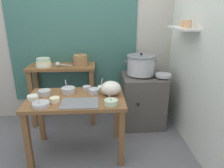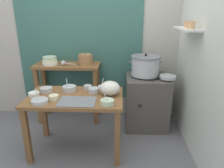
# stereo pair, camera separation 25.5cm
# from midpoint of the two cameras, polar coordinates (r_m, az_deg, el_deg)

# --- Properties ---
(ground_plane) EXTENTS (9.00, 9.00, 0.00)m
(ground_plane) POSITION_cam_midpoint_polar(r_m,az_deg,el_deg) (2.79, -5.56, -17.50)
(ground_plane) COLOR slate
(wall_back) EXTENTS (4.40, 0.12, 2.60)m
(wall_back) POSITION_cam_midpoint_polar(r_m,az_deg,el_deg) (3.33, -2.26, 13.09)
(wall_back) COLOR #B2ADA3
(wall_back) RESTS_ON ground
(wall_right) EXTENTS (0.30, 3.20, 2.60)m
(wall_right) POSITION_cam_midpoint_polar(r_m,az_deg,el_deg) (2.65, 26.09, 9.48)
(wall_right) COLOR silver
(wall_right) RESTS_ON ground
(prep_table) EXTENTS (1.10, 0.66, 0.72)m
(prep_table) POSITION_cam_midpoint_polar(r_m,az_deg,el_deg) (2.52, -6.90, -5.57)
(prep_table) COLOR brown
(prep_table) RESTS_ON ground
(back_shelf_table) EXTENTS (0.96, 0.40, 0.90)m
(back_shelf_table) POSITION_cam_midpoint_polar(r_m,az_deg,el_deg) (3.26, -9.50, 1.46)
(back_shelf_table) COLOR brown
(back_shelf_table) RESTS_ON ground
(stove_block) EXTENTS (0.60, 0.61, 0.78)m
(stove_block) POSITION_cam_midpoint_polar(r_m,az_deg,el_deg) (3.22, 11.41, -4.55)
(stove_block) COLOR #4C4742
(stove_block) RESTS_ON ground
(steamer_pot) EXTENTS (0.46, 0.41, 0.31)m
(steamer_pot) POSITION_cam_midpoint_polar(r_m,az_deg,el_deg) (3.05, 11.28, 4.82)
(steamer_pot) COLOR #B7BABF
(steamer_pot) RESTS_ON stove_block
(clay_pot) EXTENTS (0.21, 0.21, 0.18)m
(clay_pot) POSITION_cam_midpoint_polar(r_m,az_deg,el_deg) (3.14, -4.79, 6.55)
(clay_pot) COLOR olive
(clay_pot) RESTS_ON back_shelf_table
(bowl_stack_enamel) EXTENTS (0.22, 0.22, 0.12)m
(bowl_stack_enamel) POSITION_cam_midpoint_polar(r_m,az_deg,el_deg) (3.22, -14.16, 6.02)
(bowl_stack_enamel) COLOR silver
(bowl_stack_enamel) RESTS_ON back_shelf_table
(ladle) EXTENTS (0.24, 0.13, 0.07)m
(ladle) POSITION_cam_midpoint_polar(r_m,az_deg,el_deg) (3.13, -10.56, 5.53)
(ladle) COLOR #B7BABF
(ladle) RESTS_ON back_shelf_table
(serving_tray) EXTENTS (0.40, 0.28, 0.01)m
(serving_tray) POSITION_cam_midpoint_polar(r_m,az_deg,el_deg) (2.31, -6.25, -4.78)
(serving_tray) COLOR slate
(serving_tray) RESTS_ON prep_table
(plastic_bag) EXTENTS (0.23, 0.22, 0.17)m
(plastic_bag) POSITION_cam_midpoint_polar(r_m,az_deg,el_deg) (2.46, 2.41, -1.17)
(plastic_bag) COLOR silver
(plastic_bag) RESTS_ON prep_table
(wide_pan) EXTENTS (0.22, 0.22, 0.04)m
(wide_pan) POSITION_cam_midpoint_polar(r_m,az_deg,el_deg) (3.01, 17.09, 1.78)
(wide_pan) COLOR #B7BABF
(wide_pan) RESTS_ON stove_block
(prep_bowl_0) EXTENTS (0.14, 0.14, 0.06)m
(prep_bowl_0) POSITION_cam_midpoint_polar(r_m,az_deg,el_deg) (2.64, -14.62, -1.55)
(prep_bowl_0) COLOR #B7BABF
(prep_bowl_0) RESTS_ON prep_table
(prep_bowl_1) EXTENTS (0.11, 0.11, 0.05)m
(prep_bowl_1) POSITION_cam_midpoint_polar(r_m,az_deg,el_deg) (2.40, -12.46, -3.56)
(prep_bowl_1) COLOR beige
(prep_bowl_1) RESTS_ON prep_table
(prep_bowl_2) EXTENTS (0.16, 0.16, 0.16)m
(prep_bowl_2) POSITION_cam_midpoint_polar(r_m,az_deg,el_deg) (2.63, -8.68, -1.20)
(prep_bowl_2) COLOR #B7BABF
(prep_bowl_2) RESTS_ON prep_table
(prep_bowl_3) EXTENTS (0.18, 0.18, 0.16)m
(prep_bowl_3) POSITION_cam_midpoint_polar(r_m,az_deg,el_deg) (2.36, -15.92, -4.47)
(prep_bowl_3) COLOR #B7BABF
(prep_bowl_3) RESTS_ON prep_table
(prep_bowl_4) EXTENTS (0.13, 0.13, 0.06)m
(prep_bowl_4) POSITION_cam_midpoint_polar(r_m,az_deg,el_deg) (2.54, -2.04, -1.74)
(prep_bowl_4) COLOR #B7BABF
(prep_bowl_4) RESTS_ON prep_table
(prep_bowl_5) EXTENTS (0.14, 0.14, 0.15)m
(prep_bowl_5) POSITION_cam_midpoint_polar(r_m,az_deg,el_deg) (2.23, 1.99, -4.90)
(prep_bowl_5) COLOR #B7D1AD
(prep_bowl_5) RESTS_ON prep_table
(prep_bowl_6) EXTENTS (0.11, 0.11, 0.14)m
(prep_bowl_6) POSITION_cam_midpoint_polar(r_m,az_deg,el_deg) (2.65, 0.26, -1.00)
(prep_bowl_6) COLOR silver
(prep_bowl_6) RESTS_ON prep_table
(prep_bowl_7) EXTENTS (0.10, 0.10, 0.05)m
(prep_bowl_7) POSITION_cam_midpoint_polar(r_m,az_deg,el_deg) (2.66, -3.79, -0.88)
(prep_bowl_7) COLOR #B7BABF
(prep_bowl_7) RESTS_ON prep_table
(prep_bowl_8) EXTENTS (0.12, 0.12, 0.05)m
(prep_bowl_8) POSITION_cam_midpoint_polar(r_m,az_deg,el_deg) (2.55, -17.55, -2.69)
(prep_bowl_8) COLOR silver
(prep_bowl_8) RESTS_ON prep_table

